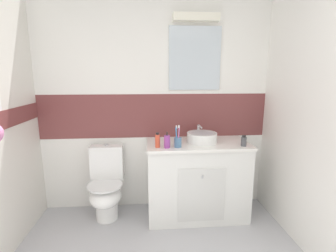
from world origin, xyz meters
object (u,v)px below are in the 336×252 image
at_px(soap_dispenser, 167,142).
at_px(lotion_bottle_short, 244,141).
at_px(toothbrush_cup, 178,142).
at_px(toilet, 106,186).
at_px(sink_basin, 202,137).
at_px(deodorant_spray_can, 158,140).

height_order(soap_dispenser, lotion_bottle_short, soap_dispenser).
xyz_separation_m(toothbrush_cup, lotion_bottle_short, (0.67, -0.02, -0.01)).
bearing_deg(soap_dispenser, toilet, 162.14).
xyz_separation_m(sink_basin, soap_dispenser, (-0.39, -0.17, 0.01)).
bearing_deg(toothbrush_cup, lotion_bottle_short, -1.80).
bearing_deg(soap_dispenser, toothbrush_cup, 8.32).
distance_m(toothbrush_cup, deodorant_spray_can, 0.20).
bearing_deg(toilet, soap_dispenser, -17.86).
bearing_deg(sink_basin, soap_dispenser, -156.07).
bearing_deg(deodorant_spray_can, lotion_bottle_short, -1.82).
bearing_deg(lotion_bottle_short, sink_basin, 155.72).
bearing_deg(soap_dispenser, lotion_bottle_short, -0.37).
bearing_deg(toilet, toothbrush_cup, -14.29).
distance_m(toilet, lotion_bottle_short, 1.55).
distance_m(toilet, deodorant_spray_can, 0.81).
relative_size(soap_dispenser, lotion_bottle_short, 1.47).
bearing_deg(toilet, sink_basin, -2.08).
relative_size(toothbrush_cup, deodorant_spray_can, 1.50).
bearing_deg(deodorant_spray_can, toothbrush_cup, -1.86).
relative_size(toothbrush_cup, soap_dispenser, 1.38).
xyz_separation_m(toilet, deodorant_spray_can, (0.56, -0.19, 0.55)).
relative_size(sink_basin, toothbrush_cup, 1.59).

